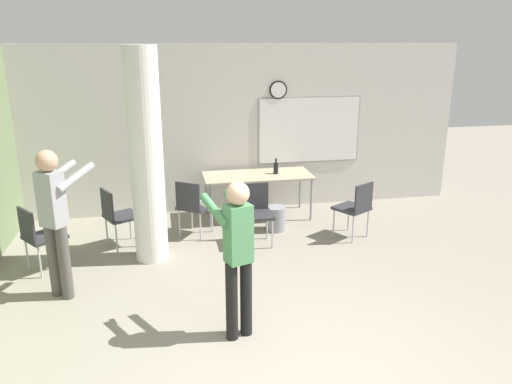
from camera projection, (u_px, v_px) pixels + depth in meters
name	position (u px, v px, depth m)	size (l,w,h in m)	color
wall_back	(234.00, 129.00, 8.46)	(8.00, 0.15, 2.80)	silver
support_pillar	(146.00, 158.00, 6.41)	(0.43, 0.43, 2.80)	silver
folding_table	(258.00, 177.00, 8.20)	(1.77, 0.78, 0.73)	tan
bottle_on_table	(276.00, 168.00, 8.23)	(0.08, 0.08, 0.26)	black
waste_bin	(276.00, 218.00, 7.76)	(0.31, 0.31, 0.38)	gray
chair_mid_room	(356.00, 205.00, 7.36)	(0.60, 0.60, 0.87)	#2D2D33
chair_by_left_wall	(39.00, 234.00, 6.28)	(0.62, 0.62, 0.87)	#2D2D33
chair_table_front	(257.00, 210.00, 7.19)	(0.44, 0.44, 0.87)	#2D2D33
chair_table_left	(193.00, 204.00, 7.44)	(0.61, 0.61, 0.87)	#2D2D33
chair_near_pillar	(117.00, 213.00, 7.03)	(0.59, 0.59, 0.87)	#2D2D33
person_watching_back	(55.00, 212.00, 5.53)	(0.63, 0.69, 1.73)	#514C47
person_playing_front	(237.00, 248.00, 4.77)	(0.50, 0.64, 1.61)	black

